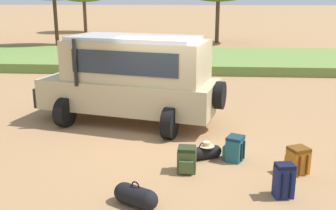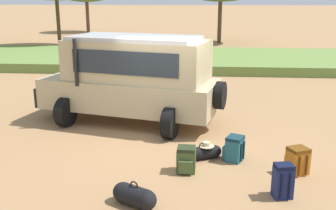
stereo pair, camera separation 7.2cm
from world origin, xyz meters
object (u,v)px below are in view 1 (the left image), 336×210
(backpack_beside_front_wheel, at_px, (234,149))
(backpack_near_rear_wheel, at_px, (297,160))
(backpack_outermost, at_px, (284,181))
(duffel_bag_soft_canvas, at_px, (136,196))
(backpack_cluster_center, at_px, (187,160))
(safari_vehicle, at_px, (133,77))
(duffel_bag_low_black_case, at_px, (203,152))

(backpack_beside_front_wheel, distance_m, backpack_near_rear_wheel, 1.34)
(backpack_beside_front_wheel, relative_size, backpack_outermost, 0.87)
(backpack_beside_front_wheel, xyz_separation_m, duffel_bag_soft_canvas, (-1.85, -2.09, -0.09))
(backpack_near_rear_wheel, bearing_deg, backpack_beside_front_wheel, 155.32)
(backpack_beside_front_wheel, height_order, backpack_cluster_center, backpack_beside_front_wheel)
(backpack_cluster_center, distance_m, backpack_outermost, 1.97)
(safari_vehicle, distance_m, backpack_beside_front_wheel, 3.83)
(duffel_bag_low_black_case, bearing_deg, duffel_bag_soft_canvas, -118.92)
(backpack_cluster_center, height_order, backpack_outermost, backpack_outermost)
(backpack_beside_front_wheel, relative_size, backpack_cluster_center, 1.04)
(safari_vehicle, distance_m, duffel_bag_soft_canvas, 4.87)
(backpack_cluster_center, relative_size, duffel_bag_low_black_case, 0.62)
(safari_vehicle, height_order, backpack_beside_front_wheel, safari_vehicle)
(backpack_near_rear_wheel, relative_size, backpack_outermost, 0.88)
(backpack_outermost, xyz_separation_m, duffel_bag_soft_canvas, (-2.58, -0.51, -0.13))
(safari_vehicle, bearing_deg, duffel_bag_low_black_case, -52.74)
(safari_vehicle, height_order, backpack_outermost, safari_vehicle)
(backpack_beside_front_wheel, relative_size, duffel_bag_soft_canvas, 0.69)
(safari_vehicle, height_order, backpack_near_rear_wheel, safari_vehicle)
(backpack_cluster_center, height_order, duffel_bag_soft_canvas, backpack_cluster_center)
(safari_vehicle, relative_size, backpack_beside_front_wheel, 9.91)
(backpack_beside_front_wheel, distance_m, backpack_cluster_center, 1.22)
(backpack_cluster_center, distance_m, backpack_near_rear_wheel, 2.24)
(duffel_bag_low_black_case, bearing_deg, backpack_cluster_center, -116.02)
(backpack_beside_front_wheel, distance_m, backpack_outermost, 1.74)
(duffel_bag_low_black_case, height_order, duffel_bag_soft_canvas, duffel_bag_soft_canvas)
(backpack_near_rear_wheel, relative_size, duffel_bag_low_black_case, 0.65)
(backpack_beside_front_wheel, distance_m, duffel_bag_soft_canvas, 2.80)
(duffel_bag_soft_canvas, bearing_deg, duffel_bag_low_black_case, 61.08)
(backpack_cluster_center, relative_size, duffel_bag_soft_canvas, 0.66)
(duffel_bag_low_black_case, xyz_separation_m, duffel_bag_soft_canvas, (-1.16, -2.11, 0.03))
(backpack_cluster_center, bearing_deg, backpack_near_rear_wheel, 2.73)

